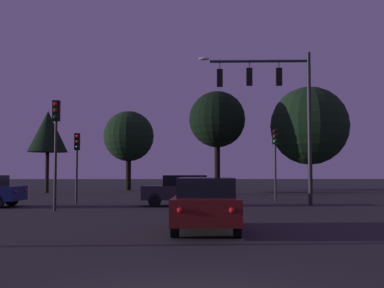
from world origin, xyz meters
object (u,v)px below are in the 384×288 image
object	(u,v)px
car_crossing_left	(181,190)
traffic_light_corner_right	(77,153)
traffic_signal_mast_arm	(276,97)
tree_center_horizon	(48,132)
tree_left_far	(129,136)
tree_right_cluster	(310,126)
traffic_light_median	(56,133)
car_nearside_lane	(206,203)
tree_behind_sign	(217,120)
traffic_light_corner_left	(275,150)

from	to	relation	value
car_crossing_left	traffic_light_corner_right	bearing A→B (deg)	165.05
traffic_signal_mast_arm	tree_center_horizon	size ratio (longest dim) A/B	1.18
car_crossing_left	tree_left_far	distance (m)	21.68
tree_left_far	tree_right_cluster	size ratio (longest dim) A/B	0.90
car_crossing_left	tree_right_cluster	xyz separation A→B (m)	(9.64, 12.34, 4.38)
traffic_light_median	tree_left_far	world-z (taller)	tree_left_far
traffic_light_median	car_nearside_lane	world-z (taller)	traffic_light_median
tree_left_far	traffic_light_median	bearing A→B (deg)	-91.00
traffic_signal_mast_arm	car_nearside_lane	size ratio (longest dim) A/B	1.80
tree_left_far	tree_behind_sign	bearing A→B (deg)	-49.18
traffic_signal_mast_arm	car_crossing_left	bearing A→B (deg)	-176.37
car_nearside_lane	tree_right_cluster	xyz separation A→B (m)	(8.87, 22.84, 4.38)
traffic_light_median	tree_center_horizon	bearing A→B (deg)	106.62
tree_center_horizon	tree_behind_sign	bearing A→B (deg)	-12.86
traffic_light_corner_right	traffic_light_median	bearing A→B (deg)	-88.61
car_crossing_left	tree_behind_sign	size ratio (longest dim) A/B	0.54
traffic_signal_mast_arm	tree_right_cluster	xyz separation A→B (m)	(4.80, 12.04, -0.32)
traffic_signal_mast_arm	traffic_light_corner_right	xyz separation A→B (m)	(-10.38, 1.17, -2.83)
tree_right_cluster	traffic_signal_mast_arm	bearing A→B (deg)	-111.73
traffic_light_median	tree_center_horizon	xyz separation A→B (m)	(-5.43, 18.20, 1.54)
car_crossing_left	tree_center_horizon	world-z (taller)	tree_center_horizon
car_nearside_lane	tree_left_far	world-z (taller)	tree_left_far
tree_left_far	car_crossing_left	bearing A→B (deg)	-76.40
traffic_light_corner_left	traffic_light_median	bearing A→B (deg)	-146.43
tree_left_far	traffic_signal_mast_arm	bearing A→B (deg)	-64.21
traffic_light_corner_left	tree_right_cluster	world-z (taller)	tree_right_cluster
car_nearside_lane	tree_left_far	xyz separation A→B (m)	(-5.77, 31.18, 4.15)
traffic_signal_mast_arm	traffic_light_corner_left	bearing A→B (deg)	80.76
traffic_signal_mast_arm	car_crossing_left	distance (m)	6.76
traffic_light_corner_right	tree_left_far	xyz separation A→B (m)	(0.53, 19.20, 2.29)
traffic_signal_mast_arm	car_crossing_left	size ratio (longest dim) A/B	1.89
traffic_light_median	tree_behind_sign	xyz separation A→B (m)	(8.02, 15.13, 2.21)
tree_right_cluster	traffic_light_median	bearing A→B (deg)	-134.01
car_crossing_left	tree_behind_sign	bearing A→B (deg)	77.69
tree_behind_sign	tree_right_cluster	world-z (taller)	tree_right_cluster
traffic_light_corner_left	traffic_light_corner_right	xyz separation A→B (m)	(-10.97, -2.48, -0.32)
traffic_signal_mast_arm	tree_left_far	bearing A→B (deg)	115.79
traffic_light_corner_right	tree_right_cluster	distance (m)	18.83
traffic_signal_mast_arm	tree_right_cluster	size ratio (longest dim) A/B	0.96
traffic_light_corner_left	car_nearside_lane	xyz separation A→B (m)	(-4.67, -14.45, -2.18)
car_nearside_lane	traffic_signal_mast_arm	bearing A→B (deg)	69.34
car_nearside_lane	tree_behind_sign	size ratio (longest dim) A/B	0.56
traffic_light_corner_left	tree_right_cluster	xyz separation A→B (m)	(4.20, 8.38, 2.19)
tree_center_horizon	tree_right_cluster	size ratio (longest dim) A/B	0.81
traffic_signal_mast_arm	traffic_light_median	world-z (taller)	traffic_signal_mast_arm
traffic_light_corner_left	traffic_light_corner_right	distance (m)	11.25
traffic_light_corner_right	car_nearside_lane	world-z (taller)	traffic_light_corner_right
traffic_light_corner_right	car_crossing_left	bearing A→B (deg)	-14.95
traffic_light_median	car_nearside_lane	bearing A→B (deg)	-49.50
traffic_light_corner_left	tree_right_cluster	distance (m)	9.63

